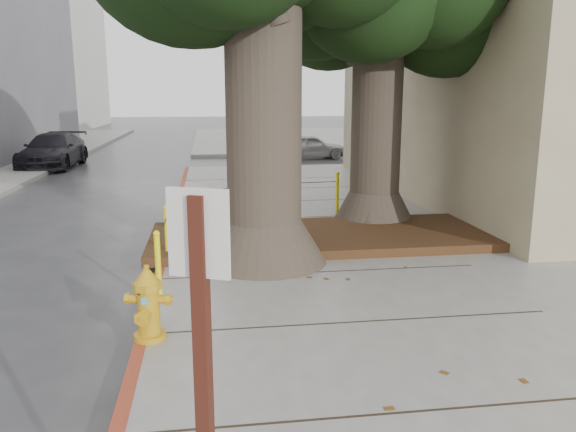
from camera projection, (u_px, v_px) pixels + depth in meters
The scene contains 12 objects.
ground at pixel (312, 336), 6.80m from camera, with size 140.00×140.00×0.00m, color #28282B.
sidewalk_far at pixel (319, 138), 36.63m from camera, with size 16.00×20.00×0.15m, color slate.
curb_red at pixel (160, 274), 8.93m from camera, with size 0.14×26.00×0.16m, color maroon.
planter_bed at pixel (321, 236), 10.65m from camera, with size 6.40×2.60×0.16m, color black.
building_far_white at pixel (12, 37), 46.41m from camera, with size 12.00×18.00×15.00m, color silver.
building_side_white at pixel (498, 66), 33.20m from camera, with size 10.00×10.00×9.00m, color silver.
building_side_grey at pixel (537, 49), 39.51m from camera, with size 12.00×14.00×12.00m, color slate.
bollard_ring at pixel (227, 212), 10.77m from camera, with size 3.79×5.39×0.95m.
fire_hydrant at pixel (148, 304), 6.28m from camera, with size 0.46×0.44×0.87m.
car_silver at pixel (310, 147), 25.48m from camera, with size 1.30×3.24×1.10m, color #ABABB0.
car_red at pixel (397, 146), 25.83m from camera, with size 1.17×3.36×1.11m, color maroon.
car_dark at pixel (53, 150), 22.43m from camera, with size 1.89×4.65×1.35m, color black.
Camera 1 is at (-1.18, -6.23, 2.87)m, focal length 35.00 mm.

